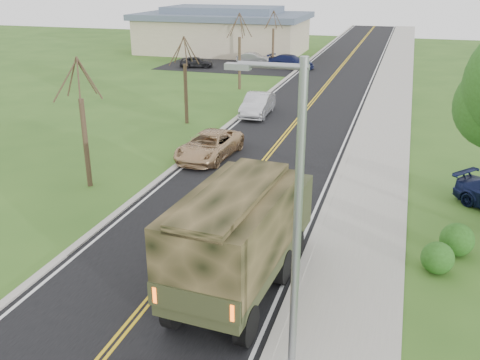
% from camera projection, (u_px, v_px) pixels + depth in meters
% --- Properties ---
extents(ground, '(160.00, 160.00, 0.00)m').
position_uv_depth(ground, '(115.00, 342.00, 14.63)').
color(ground, '#2F551C').
rests_on(ground, ground).
extents(road, '(8.00, 120.00, 0.01)m').
position_uv_depth(road, '(329.00, 81.00, 50.27)').
color(road, black).
rests_on(road, ground).
extents(curb_right, '(0.30, 120.00, 0.12)m').
position_uv_depth(curb_right, '(375.00, 83.00, 49.10)').
color(curb_right, '#9E998E').
rests_on(curb_right, ground).
extents(sidewalk_right, '(3.20, 120.00, 0.10)m').
position_uv_depth(sidewalk_right, '(394.00, 84.00, 48.62)').
color(sidewalk_right, '#9E998E').
rests_on(sidewalk_right, ground).
extents(curb_left, '(0.30, 120.00, 0.10)m').
position_uv_depth(curb_left, '(286.00, 78.00, 51.40)').
color(curb_left, '#9E998E').
rests_on(curb_left, ground).
extents(street_light, '(1.65, 0.22, 8.00)m').
position_uv_depth(street_light, '(293.00, 228.00, 11.23)').
color(street_light, gray).
rests_on(street_light, ground).
extents(bare_tree_a, '(1.93, 2.26, 6.08)m').
position_uv_depth(bare_tree_a, '(84.00, 133.00, 24.53)').
color(bare_tree_a, '#38281C').
rests_on(bare_tree_a, ground).
extents(bare_tree_b, '(1.83, 2.14, 5.73)m').
position_uv_depth(bare_tree_b, '(186.00, 87.00, 35.27)').
color(bare_tree_b, '#38281C').
rests_on(bare_tree_b, ground).
extents(bare_tree_c, '(2.04, 2.39, 6.42)m').
position_uv_depth(bare_tree_c, '(239.00, 57.00, 45.86)').
color(bare_tree_c, '#38281C').
rests_on(bare_tree_c, ground).
extents(bare_tree_d, '(1.88, 2.20, 5.91)m').
position_uv_depth(bare_tree_d, '(273.00, 43.00, 56.63)').
color(bare_tree_d, '#38281C').
rests_on(bare_tree_d, ground).
extents(commercial_building, '(25.50, 21.50, 5.65)m').
position_uv_depth(commercial_building, '(223.00, 31.00, 67.95)').
color(commercial_building, tan).
rests_on(commercial_building, ground).
extents(military_truck, '(3.06, 7.51, 3.67)m').
position_uv_depth(military_truck, '(242.00, 230.00, 16.39)').
color(military_truck, black).
rests_on(military_truck, ground).
extents(suv_champagne, '(2.77, 5.29, 1.42)m').
position_uv_depth(suv_champagne, '(209.00, 145.00, 29.08)').
color(suv_champagne, tan).
rests_on(suv_champagne, ground).
extents(sedan_silver, '(1.85, 4.80, 1.56)m').
position_uv_depth(sedan_silver, '(258.00, 105.00, 37.86)').
color(sedan_silver, '#B7B7BC').
rests_on(sedan_silver, ground).
extents(lot_car_dark, '(3.79, 2.33, 1.20)m').
position_uv_depth(lot_car_dark, '(196.00, 62.00, 57.31)').
color(lot_car_dark, black).
rests_on(lot_car_dark, ground).
extents(lot_car_silver, '(3.78, 1.51, 1.22)m').
position_uv_depth(lot_car_silver, '(253.00, 58.00, 59.83)').
color(lot_car_silver, '#A5A4A9').
rests_on(lot_car_silver, ground).
extents(lot_car_navy, '(5.23, 2.81, 1.44)m').
position_uv_depth(lot_car_navy, '(291.00, 62.00, 56.74)').
color(lot_car_navy, '#10153B').
rests_on(lot_car_navy, ground).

